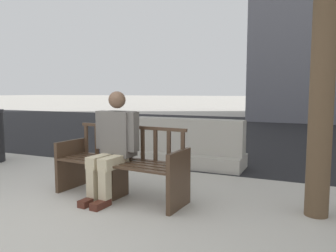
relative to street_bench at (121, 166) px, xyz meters
name	(u,v)px	position (x,y,z in m)	size (l,w,h in m)	color
ground_plane	(52,231)	(-0.06, -1.14, -0.40)	(200.00, 200.00, 0.00)	#B7B2A8
street_asphalt	(239,131)	(-0.06, 7.56, -0.39)	(120.00, 12.00, 0.01)	black
street_bench	(121,166)	(0.00, 0.00, 0.00)	(1.73, 0.67, 0.88)	#473323
seated_person	(114,143)	(-0.06, -0.05, 0.29)	(0.59, 0.75, 1.31)	#66605B
jersey_barrier_centre	(187,147)	(0.15, 1.97, -0.06)	(2.01, 0.70, 0.84)	#ADA89E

